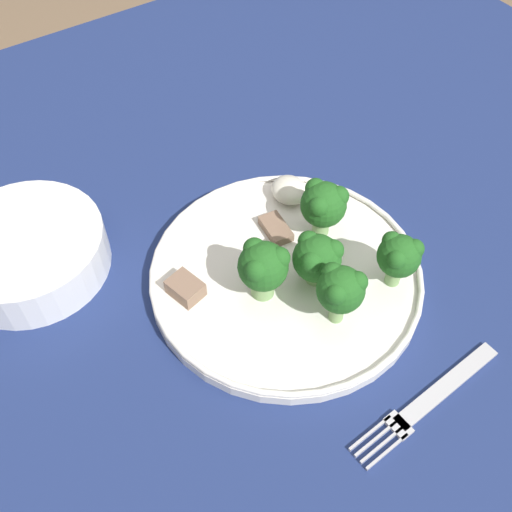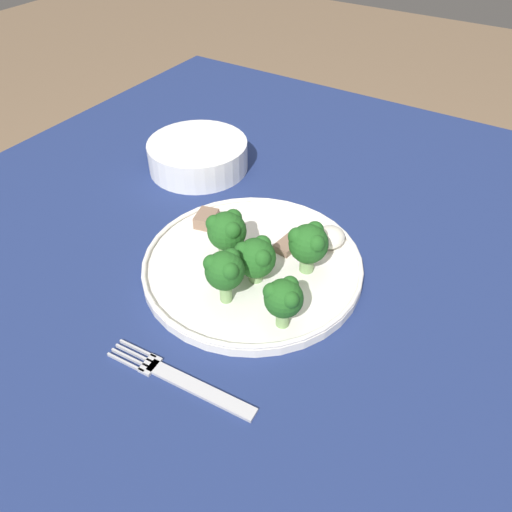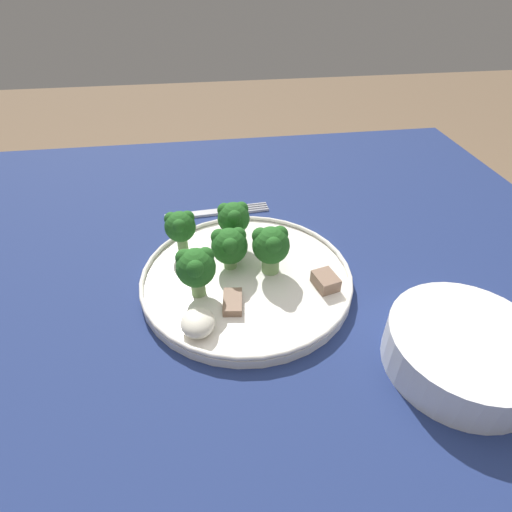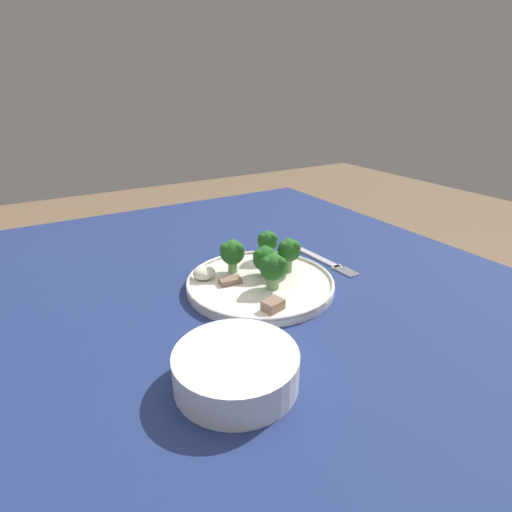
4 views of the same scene
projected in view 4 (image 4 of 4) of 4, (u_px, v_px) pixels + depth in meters
table at (232, 328)px, 0.80m from camera, size 1.06×1.14×0.77m
dinner_plate at (260, 283)px, 0.74m from camera, size 0.27×0.27×0.02m
fork at (325, 261)px, 0.85m from camera, size 0.03×0.17×0.00m
cream_bowl at (236, 369)px, 0.50m from camera, size 0.16×0.16×0.05m
broccoli_floret_near_rim_left at (289, 250)px, 0.76m from camera, size 0.05×0.04×0.07m
broccoli_floret_center_left at (232, 252)px, 0.76m from camera, size 0.05×0.05×0.07m
broccoli_floret_back_left at (273, 267)px, 0.70m from camera, size 0.05×0.05×0.07m
broccoli_floret_front_left at (268, 241)px, 0.82m from camera, size 0.04×0.04×0.06m
broccoli_floret_center_back at (265, 258)px, 0.75m from camera, size 0.05×0.05×0.06m
meat_slice_front_slice at (273, 305)px, 0.65m from camera, size 0.04×0.03×0.02m
meat_slice_middle_slice at (230, 281)px, 0.73m from camera, size 0.04×0.03×0.01m
sauce_dollop at (204, 273)px, 0.75m from camera, size 0.04×0.04×0.02m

